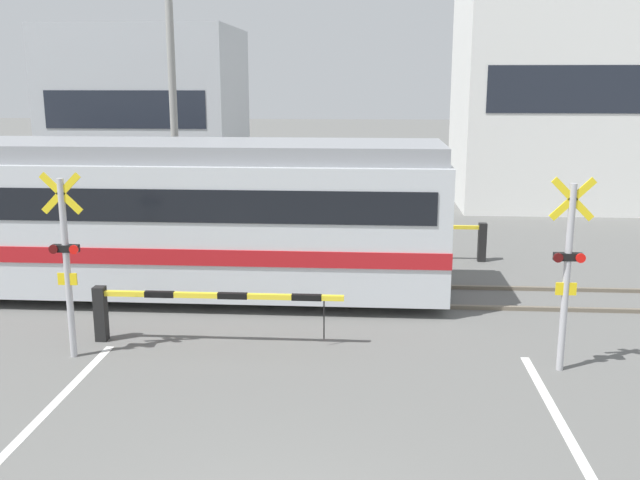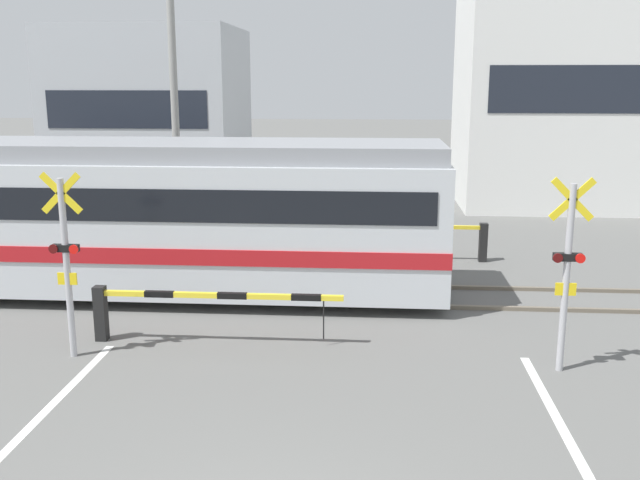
% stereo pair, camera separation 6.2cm
% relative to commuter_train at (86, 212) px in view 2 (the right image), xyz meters
% --- Properties ---
extents(rail_track_near, '(50.00, 0.10, 0.08)m').
position_rel_commuter_train_xyz_m(rail_track_near, '(5.18, -0.72, -1.72)').
color(rail_track_near, '#6B6051').
rests_on(rail_track_near, ground_plane).
extents(rail_track_far, '(50.00, 0.10, 0.08)m').
position_rel_commuter_train_xyz_m(rail_track_far, '(5.18, 0.72, -1.72)').
color(rail_track_far, '#6B6051').
rests_on(rail_track_far, ground_plane).
extents(commuter_train, '(15.39, 2.98, 3.29)m').
position_rel_commuter_train_xyz_m(commuter_train, '(0.00, 0.00, 0.00)').
color(commuter_train, silver).
rests_on(commuter_train, ground_plane).
extents(crossing_barrier_near, '(4.41, 0.20, 0.99)m').
position_rel_commuter_train_xyz_m(crossing_barrier_near, '(2.65, -2.97, -1.05)').
color(crossing_barrier_near, black).
rests_on(crossing_barrier_near, ground_plane).
extents(crossing_barrier_far, '(4.41, 0.20, 0.99)m').
position_rel_commuter_train_xyz_m(crossing_barrier_far, '(7.72, 3.27, -1.05)').
color(crossing_barrier_far, black).
rests_on(crossing_barrier_far, ground_plane).
extents(crossing_signal_left, '(0.68, 0.15, 3.11)m').
position_rel_commuter_train_xyz_m(crossing_signal_left, '(1.18, -3.74, -0.04)').
color(crossing_signal_left, '#B2B2B7').
rests_on(crossing_signal_left, ground_plane).
extents(crossing_signal_right, '(0.68, 0.15, 3.11)m').
position_rel_commuter_train_xyz_m(crossing_signal_right, '(9.19, -3.74, -0.04)').
color(crossing_signal_right, '#B2B2B7').
rests_on(crossing_signal_right, ground_plane).
extents(pedestrian, '(0.38, 0.22, 1.69)m').
position_rel_commuter_train_xyz_m(pedestrian, '(5.98, 6.45, -0.78)').
color(pedestrian, '#33384C').
rests_on(pedestrian, ground_plane).
extents(building_left_of_street, '(6.71, 5.69, 6.46)m').
position_rel_commuter_train_xyz_m(building_left_of_street, '(-2.32, 12.39, 1.47)').
color(building_left_of_street, '#B2B7BC').
rests_on(building_left_of_street, ground_plane).
extents(building_right_of_street, '(7.01, 5.69, 7.71)m').
position_rel_commuter_train_xyz_m(building_right_of_street, '(12.84, 12.39, 2.10)').
color(building_right_of_street, white).
rests_on(building_right_of_street, ground_plane).
extents(utility_pole_streetside, '(0.22, 0.22, 7.33)m').
position_rel_commuter_train_xyz_m(utility_pole_streetside, '(0.43, 5.77, 1.91)').
color(utility_pole_streetside, gray).
rests_on(utility_pole_streetside, ground_plane).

